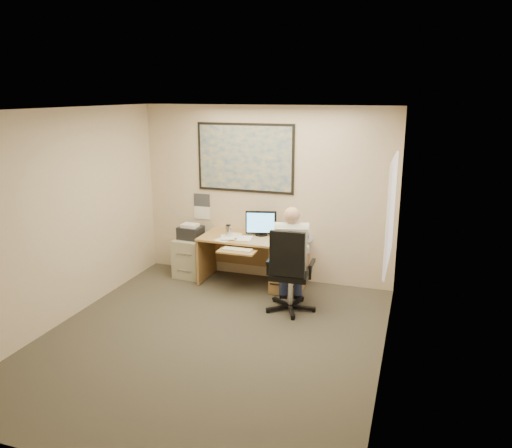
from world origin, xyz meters
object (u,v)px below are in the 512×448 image
(office_chair, at_px, (289,287))
(person, at_px, (292,259))
(desk, at_px, (275,258))
(filing_cabinet, at_px, (191,253))

(office_chair, distance_m, person, 0.38)
(desk, distance_m, office_chair, 0.93)
(desk, height_order, person, person)
(filing_cabinet, relative_size, person, 0.61)
(desk, bearing_deg, filing_cabinet, 178.68)
(office_chair, bearing_deg, desk, 115.84)
(desk, bearing_deg, person, -58.69)
(desk, distance_m, filing_cabinet, 1.41)
(filing_cabinet, relative_size, office_chair, 0.74)
(person, bearing_deg, filing_cabinet, 143.82)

